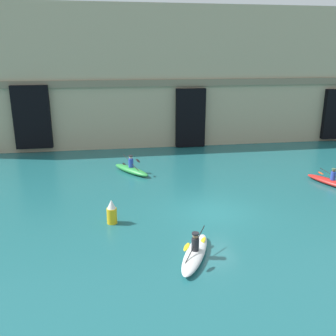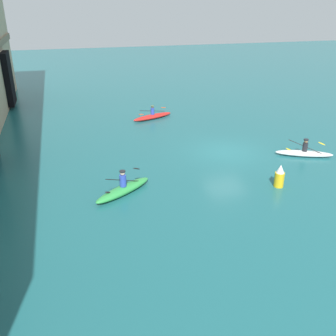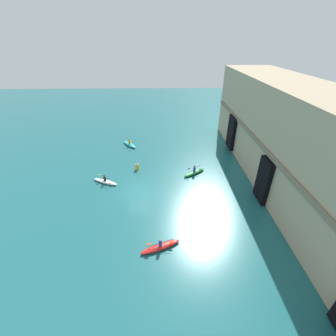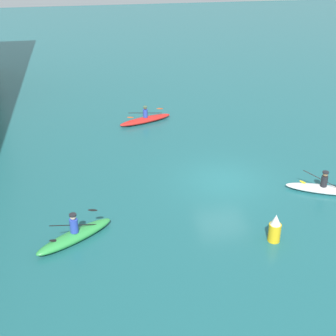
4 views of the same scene
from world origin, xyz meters
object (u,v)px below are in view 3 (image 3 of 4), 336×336
kayak_cyan (130,144)px  kayak_white (105,181)px  kayak_green (194,172)px  marker_buoy (137,166)px  kayak_red (160,246)px

kayak_cyan → kayak_white: kayak_cyan is taller
kayak_green → marker_buoy: bearing=135.5°
kayak_green → kayak_red: bearing=-144.4°
kayak_white → kayak_green: 11.46m
marker_buoy → kayak_cyan: bearing=-165.8°
kayak_red → kayak_green: (-11.95, 4.45, 0.04)m
kayak_green → kayak_white: bearing=154.8°
kayak_red → kayak_cyan: kayak_cyan is taller
kayak_cyan → kayak_green: size_ratio=0.98×
kayak_red → kayak_white: (-10.19, -6.87, -0.01)m
kayak_white → kayak_green: kayak_green is taller
kayak_cyan → kayak_green: (9.13, 9.61, 0.02)m
kayak_white → marker_buoy: (-3.17, 3.67, 0.35)m
kayak_white → marker_buoy: size_ratio=2.83×
kayak_cyan → kayak_green: bearing=7.6°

